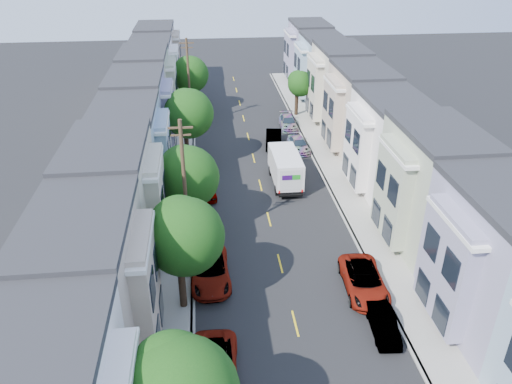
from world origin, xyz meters
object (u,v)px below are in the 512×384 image
(tree_e, at_px, (190,75))
(parked_left_c, at_px, (210,271))
(tree_d, at_px, (188,114))
(parked_right_a, at_px, (383,324))
(utility_pole_near, at_px, (185,190))
(parked_left_d, at_px, (206,190))
(tree_b, at_px, (183,237))
(tree_far_r, at_px, (300,84))
(utility_pole_far, at_px, (189,83))
(fedex_truck, at_px, (285,167))
(lead_sedan, at_px, (274,139))
(parked_right_c, at_px, (298,144))
(parked_right_d, at_px, (288,122))
(parked_left_b, at_px, (214,370))
(tree_c, at_px, (186,177))
(parked_right_b, at_px, (364,281))

(tree_e, xyz_separation_m, parked_left_c, (1.40, -34.34, -4.04))
(tree_d, relative_size, parked_right_a, 2.07)
(utility_pole_near, bearing_deg, parked_left_d, 80.62)
(tree_d, bearing_deg, tree_b, -90.00)
(tree_far_r, xyz_separation_m, utility_pole_far, (-13.19, -2.36, 1.19))
(fedex_truck, bearing_deg, lead_sedan, 88.74)
(parked_right_c, bearing_deg, parked_right_a, -94.18)
(tree_far_r, distance_m, parked_left_c, 33.94)
(parked_right_d, bearing_deg, parked_left_c, -107.46)
(parked_left_c, bearing_deg, utility_pole_near, 111.12)
(utility_pole_near, height_order, fedex_truck, utility_pole_near)
(tree_b, distance_m, tree_e, 36.82)
(tree_b, relative_size, utility_pole_far, 0.75)
(utility_pole_near, xyz_separation_m, parked_left_b, (1.40, -11.71, -4.40))
(tree_b, distance_m, utility_pole_near, 5.78)
(utility_pole_near, xyz_separation_m, lead_sedan, (8.77, 19.04, -4.38))
(tree_e, relative_size, parked_left_d, 1.78)
(utility_pole_near, height_order, parked_right_a, utility_pole_near)
(tree_c, relative_size, parked_left_d, 1.75)
(utility_pole_near, relative_size, parked_left_c, 1.82)
(tree_far_r, bearing_deg, parked_right_d, -116.07)
(parked_left_c, xyz_separation_m, parked_right_b, (9.80, -2.13, -0.01))
(parked_left_d, bearing_deg, fedex_truck, 7.46)
(tree_d, relative_size, tree_far_r, 1.38)
(tree_far_r, bearing_deg, lead_sedan, -115.43)
(tree_far_r, xyz_separation_m, parked_right_c, (-1.99, -10.74, -3.33))
(lead_sedan, distance_m, parked_left_d, 12.88)
(parked_left_c, distance_m, parked_right_d, 29.27)
(parked_right_d, bearing_deg, lead_sedan, -112.82)
(utility_pole_far, bearing_deg, tree_d, -90.01)
(lead_sedan, xyz_separation_m, parked_right_b, (2.43, -24.48, -0.02))
(utility_pole_far, distance_m, parked_left_d, 18.15)
(parked_right_b, xyz_separation_m, parked_right_c, (0.00, 23.05, -0.11))
(utility_pole_near, bearing_deg, parked_left_c, -67.03)
(utility_pole_far, height_order, parked_left_b, utility_pole_far)
(utility_pole_near, height_order, parked_right_c, utility_pole_near)
(tree_c, height_order, parked_left_b, tree_c)
(parked_right_c, bearing_deg, utility_pole_near, -126.64)
(utility_pole_near, height_order, parked_right_b, utility_pole_near)
(tree_far_r, bearing_deg, parked_right_b, -93.38)
(parked_right_a, bearing_deg, fedex_truck, 101.94)
(parked_right_c, bearing_deg, tree_far_r, 75.30)
(tree_c, bearing_deg, tree_d, 90.00)
(tree_b, bearing_deg, utility_pole_far, 90.00)
(tree_e, distance_m, parked_right_d, 13.72)
(parked_right_a, relative_size, parked_right_c, 0.87)
(tree_e, height_order, tree_far_r, tree_e)
(utility_pole_far, distance_m, lead_sedan, 12.02)
(parked_right_c, bearing_deg, parked_left_c, -119.29)
(parked_right_d, bearing_deg, tree_d, -138.39)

